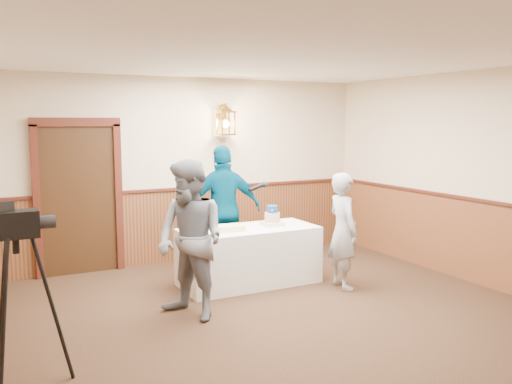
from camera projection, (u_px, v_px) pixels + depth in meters
ground at (308, 338)px, 5.39m from camera, size 7.00×7.00×0.00m
room_shell at (282, 182)px, 5.57m from camera, size 6.02×7.02×2.81m
display_table at (249, 256)px, 7.15m from camera, size 1.80×0.80×0.75m
tiered_cake at (272, 218)px, 7.27m from camera, size 0.27×0.27×0.27m
sheet_cake_yellow at (230, 228)px, 6.92m from camera, size 0.36×0.29×0.07m
sheet_cake_green at (195, 229)px, 6.85m from camera, size 0.42×0.38×0.08m
interviewer at (191, 240)px, 5.83m from camera, size 1.60×1.04×1.74m
baker at (343, 231)px, 6.93m from camera, size 0.42×0.59×1.50m
assistant_p at (224, 209)px, 7.66m from camera, size 1.12×0.63×1.81m
tv_camera_rig at (20, 310)px, 4.29m from camera, size 0.57×0.53×1.45m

